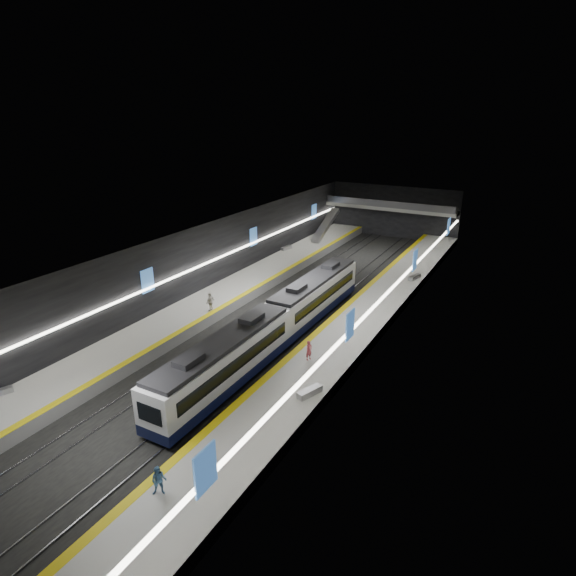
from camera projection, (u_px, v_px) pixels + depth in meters
The scene contains 25 objects.
ground at pixel (285, 315), 47.67m from camera, with size 70.00×70.00×0.00m, color black.
ceiling at pixel (285, 237), 44.83m from camera, with size 20.00×70.00×0.04m, color beige.
wall_left at pixel (202, 262), 50.74m from camera, with size 0.04×70.00×8.00m, color black.
wall_right at pixel (385, 296), 41.76m from camera, with size 0.04×70.00×8.00m, color black.
wall_back at pixel (394, 212), 74.95m from camera, with size 20.00×0.04×8.00m, color black.
platform_left at pixel (223, 297), 50.86m from camera, with size 5.00×70.00×1.00m, color slate.
tile_surface_left at pixel (223, 293), 50.68m from camera, with size 5.00×70.00×0.02m, color #AAAAA5.
tactile_strip_left at pixel (240, 296), 49.69m from camera, with size 0.60×70.00×0.02m, color #DAC20B.
platform_right at pixel (356, 326), 44.12m from camera, with size 5.00×70.00×1.00m, color slate.
tile_surface_right at pixel (356, 321), 43.94m from camera, with size 5.00×70.00×0.02m, color #AAAAA5.
tactile_strip_right at pixel (334, 317), 44.93m from camera, with size 0.60×70.00×0.02m, color #DAC20B.
rails at pixel (285, 315), 47.65m from camera, with size 6.52×70.00×0.12m.
train at pixel (276, 323), 40.85m from camera, with size 2.69×30.04×3.60m.
ad_posters at pixel (290, 270), 46.89m from camera, with size 19.94×53.50×2.20m.
cove_light_left at pixel (204, 264), 50.72m from camera, with size 0.25×68.60×0.12m, color white.
cove_light_right at pixel (383, 298), 41.92m from camera, with size 0.25×68.60×0.12m, color white.
mezzanine_bridge at pixel (390, 207), 72.89m from camera, with size 20.00×3.00×1.50m.
escalator at pixel (326, 225), 71.33m from camera, with size 1.20×8.00×0.60m, color #99999E.
bench_left_near at pixel (0, 392), 32.73m from camera, with size 0.45×1.63×0.40m, color #99999E.
bench_left_far at pixel (287, 248), 65.94m from camera, with size 0.50×1.80×0.44m, color #99999E.
bench_right_near at pixel (310, 392), 32.69m from camera, with size 0.55×1.97×0.48m, color #99999E.
bench_right_far at pixel (415, 277), 54.59m from camera, with size 0.53×1.91×0.47m, color #99999E.
passenger_right_a at pixel (309, 351), 37.08m from camera, with size 0.57×0.38×1.58m, color #D24E56.
passenger_right_b at pixel (159, 481), 24.13m from camera, with size 0.80×0.62×1.65m, color teal.
passenger_left_a at pixel (210, 302), 45.91m from camera, with size 1.08×0.45×1.84m, color beige.
Camera 1 is at (21.23, -38.09, 19.46)m, focal length 30.00 mm.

